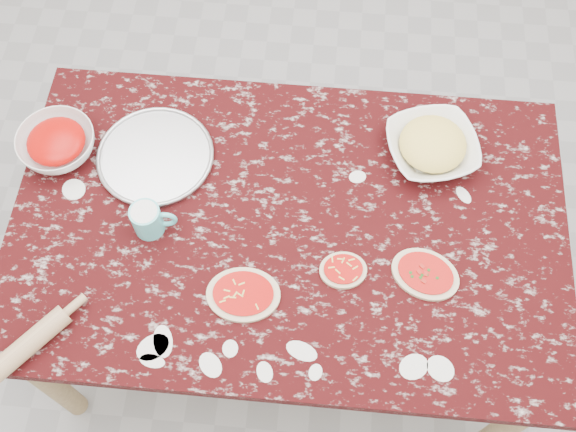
{
  "coord_description": "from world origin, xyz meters",
  "views": [
    {
      "loc": [
        0.08,
        -0.88,
        2.5
      ],
      "look_at": [
        0.0,
        0.0,
        0.8
      ],
      "focal_mm": 42.8,
      "sensor_mm": 36.0,
      "label": 1
    }
  ],
  "objects_px": {
    "cheese_bowl": "(432,147)",
    "sauce_bowl": "(58,144)",
    "rolling_pin": "(21,351)",
    "worktable": "(288,237)",
    "flour_mug": "(148,219)",
    "pizza_tray": "(156,157)"
  },
  "relations": [
    {
      "from": "pizza_tray",
      "to": "cheese_bowl",
      "type": "height_order",
      "value": "cheese_bowl"
    },
    {
      "from": "worktable",
      "to": "pizza_tray",
      "type": "height_order",
      "value": "pizza_tray"
    },
    {
      "from": "sauce_bowl",
      "to": "cheese_bowl",
      "type": "distance_m",
      "value": 1.12
    },
    {
      "from": "cheese_bowl",
      "to": "flour_mug",
      "type": "distance_m",
      "value": 0.86
    },
    {
      "from": "rolling_pin",
      "to": "worktable",
      "type": "bearing_deg",
      "value": 34.08
    },
    {
      "from": "worktable",
      "to": "sauce_bowl",
      "type": "distance_m",
      "value": 0.74
    },
    {
      "from": "flour_mug",
      "to": "cheese_bowl",
      "type": "bearing_deg",
      "value": 22.29
    },
    {
      "from": "cheese_bowl",
      "to": "flour_mug",
      "type": "height_order",
      "value": "flour_mug"
    },
    {
      "from": "cheese_bowl",
      "to": "worktable",
      "type": "bearing_deg",
      "value": -145.59
    },
    {
      "from": "pizza_tray",
      "to": "worktable",
      "type": "bearing_deg",
      "value": -24.04
    },
    {
      "from": "sauce_bowl",
      "to": "worktable",
      "type": "bearing_deg",
      "value": -14.7
    },
    {
      "from": "sauce_bowl",
      "to": "rolling_pin",
      "type": "height_order",
      "value": "sauce_bowl"
    },
    {
      "from": "rolling_pin",
      "to": "pizza_tray",
      "type": "bearing_deg",
      "value": 69.58
    },
    {
      "from": "cheese_bowl",
      "to": "rolling_pin",
      "type": "xyz_separation_m",
      "value": [
        -1.06,
        -0.72,
        -0.0
      ]
    },
    {
      "from": "cheese_bowl",
      "to": "sauce_bowl",
      "type": "bearing_deg",
      "value": -175.29
    },
    {
      "from": "cheese_bowl",
      "to": "flour_mug",
      "type": "xyz_separation_m",
      "value": [
        -0.79,
        -0.32,
        0.02
      ]
    },
    {
      "from": "worktable",
      "to": "rolling_pin",
      "type": "height_order",
      "value": "rolling_pin"
    },
    {
      "from": "worktable",
      "to": "cheese_bowl",
      "type": "relative_size",
      "value": 6.01
    },
    {
      "from": "worktable",
      "to": "flour_mug",
      "type": "height_order",
      "value": "flour_mug"
    },
    {
      "from": "flour_mug",
      "to": "rolling_pin",
      "type": "height_order",
      "value": "flour_mug"
    },
    {
      "from": "cheese_bowl",
      "to": "rolling_pin",
      "type": "distance_m",
      "value": 1.28
    },
    {
      "from": "pizza_tray",
      "to": "cheese_bowl",
      "type": "bearing_deg",
      "value": 6.36
    }
  ]
}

